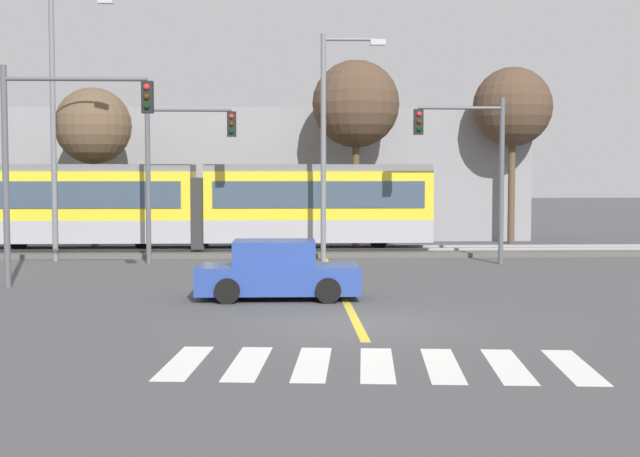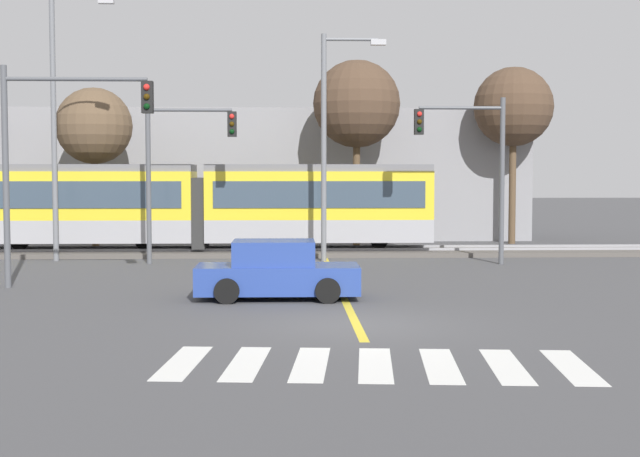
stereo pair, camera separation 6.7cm
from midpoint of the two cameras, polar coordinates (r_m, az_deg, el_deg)
name	(u,v)px [view 2 (the right image)]	position (r m, az deg, el deg)	size (l,w,h in m)	color
ground_plane	(356,325)	(19.26, 2.44, -6.16)	(200.00, 200.00, 0.00)	#474749
track_bed	(323,251)	(36.11, 0.24, -1.48)	(120.00, 4.00, 0.18)	#56514C
rail_near	(324,250)	(35.39, 0.29, -1.35)	(120.00, 0.08, 0.10)	#939399
rail_far	(322,247)	(36.82, 0.19, -1.16)	(120.00, 0.08, 0.10)	#939399
light_rail_tram	(200,203)	(36.12, -7.61, 1.60)	(18.50, 2.64, 3.43)	#9E9EA3
crosswalk_stripe_0	(183,362)	(15.61, -8.65, -8.47)	(0.56, 2.80, 0.01)	silver
crosswalk_stripe_1	(246,363)	(15.43, -4.60, -8.58)	(0.56, 2.80, 0.01)	silver
crosswalk_stripe_2	(311,364)	(15.33, -0.48, -8.65)	(0.56, 2.80, 0.01)	silver
crosswalk_stripe_3	(375,364)	(15.30, 3.68, -8.68)	(0.56, 2.80, 0.01)	silver
crosswalk_stripe_4	(440,365)	(15.36, 7.84, -8.66)	(0.56, 2.80, 0.01)	silver
crosswalk_stripe_5	(506,366)	(15.49, 11.94, -8.60)	(0.56, 2.80, 0.01)	silver
crosswalk_stripe_6	(572,367)	(15.70, 15.95, -8.50)	(0.56, 2.80, 0.01)	silver
lane_centre_line	(338,286)	(25.66, 1.26, -3.72)	(0.20, 17.07, 0.01)	gold
sedan_crossing	(277,272)	(23.08, -2.68, -2.79)	(4.21, 1.94, 1.52)	#284293
traffic_light_far_right	(472,154)	(32.23, 9.79, 4.69)	(3.25, 0.38, 5.94)	#515459
traffic_light_far_left	(178,155)	(32.36, -9.01, 4.68)	(3.25, 0.38, 6.02)	#515459
traffic_light_mid_left	(56,140)	(26.29, -16.49, 5.47)	(4.25, 0.38, 6.28)	#515459
street_lamp_west	(59,111)	(34.41, -16.31, 7.23)	(2.36, 0.28, 9.87)	slate
street_lamp_centre	(330,132)	(32.95, 0.71, 6.20)	(2.38, 0.28, 8.35)	slate
bare_tree_west	(94,127)	(40.37, -14.22, 6.33)	(3.34, 3.34, 7.00)	brown
bare_tree_east	(357,105)	(40.08, 2.41, 7.93)	(3.90, 3.90, 8.30)	brown
bare_tree_far_east	(513,108)	(42.26, 12.32, 7.57)	(3.65, 3.65, 8.14)	brown
building_backdrop_far	(251,175)	(45.36, -4.41, 3.45)	(27.26, 6.00, 6.37)	gray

